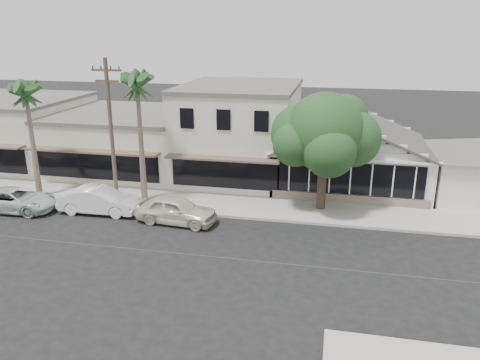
% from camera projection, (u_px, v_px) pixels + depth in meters
% --- Properties ---
extents(ground, '(140.00, 140.00, 0.00)m').
position_uv_depth(ground, '(243.00, 260.00, 22.37)').
color(ground, black).
rests_on(ground, ground).
extents(sidewalk_north, '(90.00, 3.50, 0.15)m').
position_uv_depth(sidewalk_north, '(143.00, 199.00, 30.18)').
color(sidewalk_north, '#9E9991').
rests_on(sidewalk_north, ground).
extents(corner_shop, '(10.40, 8.60, 5.10)m').
position_uv_depth(corner_shop, '(350.00, 149.00, 32.19)').
color(corner_shop, silver).
rests_on(corner_shop, ground).
extents(side_cottage, '(6.00, 6.00, 3.00)m').
position_uv_depth(side_cottage, '(480.00, 176.00, 30.03)').
color(side_cottage, silver).
rests_on(side_cottage, ground).
extents(row_building_near, '(8.00, 10.00, 6.50)m').
position_uv_depth(row_building_near, '(240.00, 132.00, 34.51)').
color(row_building_near, silver).
rests_on(row_building_near, ground).
extents(row_building_midnear, '(10.00, 10.00, 4.20)m').
position_uv_depth(row_building_midnear, '(128.00, 142.00, 36.62)').
color(row_building_midnear, silver).
rests_on(row_building_midnear, ground).
extents(row_building_midfar, '(11.00, 10.00, 5.00)m').
position_uv_depth(row_building_midfar, '(9.00, 131.00, 38.54)').
color(row_building_midfar, silver).
rests_on(row_building_midfar, ground).
extents(utility_pole, '(1.80, 0.24, 9.00)m').
position_uv_depth(utility_pole, '(111.00, 131.00, 27.48)').
color(utility_pole, brown).
rests_on(utility_pole, ground).
extents(car_0, '(4.77, 2.27, 1.57)m').
position_uv_depth(car_0, '(176.00, 210.00, 26.41)').
color(car_0, beige).
rests_on(car_0, ground).
extents(car_1, '(4.83, 1.80, 1.58)m').
position_uv_depth(car_1, '(99.00, 200.00, 27.86)').
color(car_1, white).
rests_on(car_1, ground).
extents(car_2, '(5.11, 2.56, 1.39)m').
position_uv_depth(car_2, '(16.00, 200.00, 28.20)').
color(car_2, '#B4C2BD').
rests_on(car_2, ground).
extents(shade_tree, '(6.45, 5.84, 7.16)m').
position_uv_depth(shade_tree, '(324.00, 134.00, 27.21)').
color(shade_tree, '#3F3326').
rests_on(shade_tree, ground).
extents(palm_east, '(2.82, 2.82, 8.60)m').
position_uv_depth(palm_east, '(137.00, 85.00, 27.64)').
color(palm_east, '#726651').
rests_on(palm_east, ground).
extents(palm_mid, '(2.86, 2.86, 7.99)m').
position_uv_depth(palm_mid, '(26.00, 93.00, 28.50)').
color(palm_mid, '#726651').
rests_on(palm_mid, ground).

